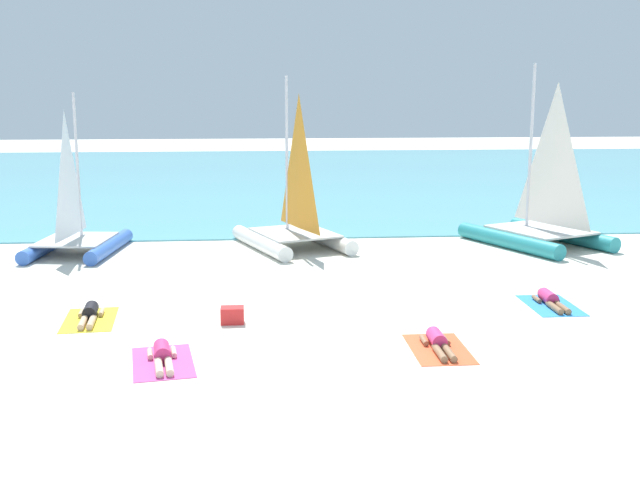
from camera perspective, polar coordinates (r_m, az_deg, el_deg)
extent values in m
plane|color=silver|center=(24.75, -0.93, -0.66)|extent=(120.00, 120.00, 0.00)
cube|color=#5BB2C1|center=(46.16, -2.79, 4.73)|extent=(120.00, 40.00, 0.05)
cylinder|color=white|center=(24.61, -4.41, -0.19)|extent=(1.90, 4.10, 0.48)
cylinder|color=white|center=(25.45, 0.21, 0.21)|extent=(1.90, 4.10, 0.48)
cube|color=silver|center=(24.78, -1.88, 0.54)|extent=(2.99, 3.28, 0.06)
cylinder|color=silver|center=(25.01, -2.46, 6.33)|extent=(0.10, 0.10, 4.99)
pyramid|color=orange|center=(24.12, -1.55, 5.81)|extent=(0.82, 2.08, 4.19)
cylinder|color=teal|center=(25.54, 13.73, -0.03)|extent=(2.28, 4.31, 0.51)
cylinder|color=teal|center=(27.16, 17.41, 0.42)|extent=(2.28, 4.31, 0.51)
cube|color=silver|center=(26.13, 15.98, 0.75)|extent=(3.31, 3.58, 0.06)
cylinder|color=silver|center=(26.28, 15.30, 6.64)|extent=(0.11, 0.11, 5.34)
pyramid|color=white|center=(25.54, 16.93, 6.08)|extent=(1.01, 2.18, 4.49)
cylinder|color=blue|center=(25.60, -19.52, -0.41)|extent=(0.87, 3.81, 0.43)
cylinder|color=blue|center=(24.95, -15.27, -0.45)|extent=(0.87, 3.81, 0.43)
cube|color=silver|center=(25.04, -17.59, 0.03)|extent=(2.25, 2.64, 0.05)
cylinder|color=silver|center=(25.25, -17.47, 5.23)|extent=(0.09, 0.09, 4.51)
pyramid|color=white|center=(24.43, -18.14, 4.70)|extent=(0.28, 1.98, 3.79)
cube|color=yellow|center=(17.86, -16.64, -5.66)|extent=(1.26, 1.99, 0.01)
cylinder|color=black|center=(18.01, -16.59, -5.01)|extent=(0.35, 0.64, 0.30)
sphere|color=#D8AD84|center=(18.40, -16.44, -4.66)|extent=(0.22, 0.22, 0.22)
cylinder|color=#D8AD84|center=(17.42, -17.12, -5.85)|extent=(0.20, 0.79, 0.14)
cylinder|color=#D8AD84|center=(17.40, -16.53, -5.83)|extent=(0.20, 0.79, 0.14)
cylinder|color=#D8AD84|center=(18.21, -17.21, -5.16)|extent=(0.14, 0.46, 0.10)
cylinder|color=#D8AD84|center=(18.15, -15.83, -5.13)|extent=(0.14, 0.46, 0.10)
cube|color=#D84C99|center=(14.82, -11.53, -8.84)|extent=(1.39, 2.05, 0.01)
cylinder|color=#D83372|center=(14.96, -11.58, -8.02)|extent=(0.40, 0.66, 0.30)
sphere|color=beige|center=(15.34, -11.66, -7.53)|extent=(0.22, 0.22, 0.22)
cylinder|color=beige|center=(14.37, -11.81, -9.16)|extent=(0.26, 0.79, 0.14)
cylinder|color=beige|center=(14.37, -11.09, -9.13)|extent=(0.26, 0.79, 0.14)
cylinder|color=beige|center=(15.13, -12.44, -8.20)|extent=(0.17, 0.46, 0.10)
cylinder|color=beige|center=(15.14, -10.76, -8.11)|extent=(0.17, 0.46, 0.10)
cube|color=#EA5933|center=(15.42, 8.76, -7.95)|extent=(1.10, 1.90, 0.01)
cylinder|color=#D83372|center=(15.55, 8.60, -7.17)|extent=(0.30, 0.62, 0.30)
sphere|color=#8C6647|center=(15.93, 8.26, -6.72)|extent=(0.22, 0.22, 0.22)
cylinder|color=#8C6647|center=(14.96, 8.83, -8.24)|extent=(0.14, 0.78, 0.14)
cylinder|color=#8C6647|center=(15.00, 9.50, -8.21)|extent=(0.14, 0.78, 0.14)
cylinder|color=#8C6647|center=(15.68, 7.67, -7.35)|extent=(0.10, 0.45, 0.10)
cylinder|color=#8C6647|center=(15.78, 9.25, -7.28)|extent=(0.10, 0.45, 0.10)
cube|color=#338CD8|center=(19.04, 16.68, -4.65)|extent=(1.11, 1.91, 0.01)
cylinder|color=#D83372|center=(19.18, 16.49, -4.04)|extent=(0.30, 0.62, 0.30)
sphere|color=#8C6647|center=(19.54, 16.07, -3.74)|extent=(0.22, 0.22, 0.22)
cylinder|color=#8C6647|center=(18.58, 16.93, -4.79)|extent=(0.15, 0.78, 0.14)
cylinder|color=#8C6647|center=(18.65, 17.45, -4.77)|extent=(0.15, 0.78, 0.14)
cylinder|color=#8C6647|center=(19.26, 15.70, -4.21)|extent=(0.10, 0.45, 0.10)
cylinder|color=#8C6647|center=(19.42, 16.93, -4.16)|extent=(0.10, 0.45, 0.10)
cube|color=red|center=(16.95, -6.49, -5.54)|extent=(0.50, 0.36, 0.36)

